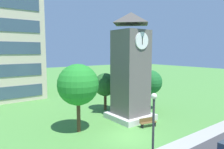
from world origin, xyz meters
The scene contains 7 objects.
ground_plane centered at (0.00, 0.00, 0.00)m, with size 160.00×160.00×0.00m, color #4C893D.
clock_tower centered at (3.63, 3.65, 5.27)m, with size 4.33×4.33×11.70m.
park_bench centered at (3.32, 0.66, 0.46)m, with size 1.86×0.90×0.88m.
street_lamp centered at (-2.65, -5.34, 3.24)m, with size 0.36×0.36×5.13m.
tree_streetside centered at (3.45, 8.28, 3.27)m, with size 2.94×2.94×4.76m.
tree_near_tower centered at (8.14, 4.93, 3.57)m, with size 3.11×3.11×5.15m.
tree_by_building centered at (-2.85, 3.68, 4.48)m, with size 3.84×3.84×6.42m.
Camera 1 is at (-11.86, -13.48, 7.58)m, focal length 33.71 mm.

